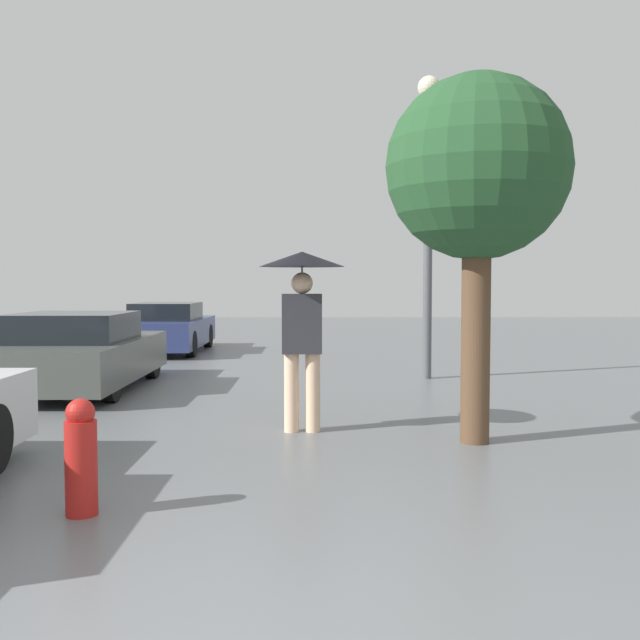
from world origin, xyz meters
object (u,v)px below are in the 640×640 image
pedestrian (302,300)px  parked_car_farthest (168,329)px  parked_car_middle (77,353)px  tree (478,172)px  street_lamp (428,188)px  fire_hydrant (81,457)px

pedestrian → parked_car_farthest: size_ratio=0.50×
pedestrian → parked_car_farthest: bearing=110.2°
parked_car_middle → tree: size_ratio=1.08×
parked_car_middle → tree: (5.17, -3.60, 2.14)m
pedestrian → parked_car_middle: 4.69m
tree → street_lamp: 4.79m
pedestrian → parked_car_farthest: 9.43m
parked_car_middle → fire_hydrant: 6.13m
street_lamp → parked_car_middle: bearing=-168.0°
pedestrian → tree: 2.22m
tree → parked_car_farthest: bearing=118.1°
parked_car_farthest → fire_hydrant: 11.68m
pedestrian → fire_hydrant: size_ratio=2.38×
pedestrian → fire_hydrant: (-1.48, -2.74, -1.02)m
pedestrian → parked_car_farthest: (-3.25, 8.81, -0.88)m
parked_car_middle → parked_car_farthest: size_ratio=1.02×
street_lamp → fire_hydrant: (-3.49, -6.96, -2.76)m
street_lamp → fire_hydrant: 8.26m
fire_hydrant → pedestrian: bearing=61.6°
tree → fire_hydrant: size_ratio=4.50×
street_lamp → fire_hydrant: street_lamp is taller
parked_car_farthest → tree: tree is taller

